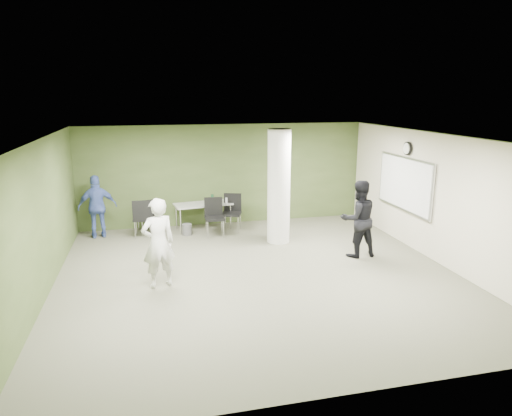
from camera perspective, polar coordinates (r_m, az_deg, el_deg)
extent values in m
plane|color=#585745|center=(9.46, 0.27, -8.32)|extent=(8.00, 8.00, 0.00)
plane|color=white|center=(8.78, 0.29, 8.83)|extent=(8.00, 8.00, 0.00)
cube|color=#3B4D24|center=(12.86, -3.91, 4.17)|extent=(8.00, 2.80, 0.02)
cube|color=#3B4D24|center=(9.00, -25.34, -1.49)|extent=(0.02, 8.00, 2.80)
cube|color=beige|center=(10.66, 21.67, 1.14)|extent=(0.02, 8.00, 2.80)
cylinder|color=silver|center=(11.15, 2.87, 2.66)|extent=(0.56, 0.56, 2.80)
cube|color=silver|center=(11.59, 18.09, 2.92)|extent=(0.04, 2.30, 1.30)
cube|color=white|center=(11.57, 17.98, 2.91)|extent=(0.02, 2.20, 1.20)
cylinder|color=black|center=(11.46, 18.41, 7.08)|extent=(0.05, 0.32, 0.32)
cylinder|color=white|center=(11.45, 18.28, 7.09)|extent=(0.02, 0.26, 0.26)
cube|color=#9A9A95|center=(12.42, -6.64, 0.49)|extent=(1.61, 0.88, 0.04)
cylinder|color=silver|center=(12.10, -9.40, -1.74)|extent=(0.04, 0.04, 0.69)
cylinder|color=silver|center=(12.45, -3.21, -1.13)|extent=(0.04, 0.04, 0.69)
cylinder|color=silver|center=(12.61, -9.93, -1.12)|extent=(0.04, 0.04, 0.69)
cylinder|color=silver|center=(12.94, -3.96, -0.55)|extent=(0.04, 0.04, 0.69)
cylinder|color=#194C29|center=(12.34, -5.48, 1.13)|extent=(0.07, 0.07, 0.25)
cylinder|color=#B2B2B7|center=(12.23, -3.72, 0.88)|extent=(0.06, 0.06, 0.18)
cylinder|color=#4C4C4C|center=(12.11, -8.63, -2.68)|extent=(0.25, 0.25, 0.29)
cube|color=black|center=(12.56, -13.49, -0.90)|extent=(0.56, 0.56, 0.05)
cube|color=black|center=(12.30, -13.30, -0.02)|extent=(0.43, 0.15, 0.44)
cylinder|color=silver|center=(12.84, -12.85, -1.61)|extent=(0.02, 0.02, 0.42)
cylinder|color=silver|center=(12.75, -14.46, -1.82)|extent=(0.02, 0.02, 0.42)
cylinder|color=silver|center=(12.49, -12.37, -2.02)|extent=(0.02, 0.02, 0.42)
cylinder|color=silver|center=(12.40, -14.03, -2.24)|extent=(0.02, 0.02, 0.42)
cube|color=black|center=(12.10, -13.91, -1.25)|extent=(0.53, 0.53, 0.05)
cube|color=black|center=(11.81, -14.05, -0.26)|extent=(0.48, 0.07, 0.49)
cylinder|color=silver|center=(12.35, -12.83, -2.11)|extent=(0.02, 0.02, 0.47)
cylinder|color=silver|center=(12.38, -14.75, -2.19)|extent=(0.02, 0.02, 0.47)
cylinder|color=silver|center=(11.95, -12.90, -2.66)|extent=(0.02, 0.02, 0.47)
cylinder|color=silver|center=(11.98, -14.88, -2.74)|extent=(0.02, 0.02, 0.47)
cube|color=black|center=(11.83, -5.19, -1.28)|extent=(0.50, 0.50, 0.05)
cube|color=black|center=(11.98, -5.35, 0.23)|extent=(0.47, 0.05, 0.48)
cylinder|color=silver|center=(11.69, -6.04, -2.78)|extent=(0.02, 0.02, 0.46)
cylinder|color=silver|center=(11.73, -4.06, -2.67)|extent=(0.02, 0.02, 0.46)
cylinder|color=silver|center=(12.08, -6.24, -2.23)|extent=(0.02, 0.02, 0.46)
cylinder|color=silver|center=(12.12, -4.33, -2.13)|extent=(0.02, 0.02, 0.46)
cube|color=black|center=(12.23, -3.08, -0.72)|extent=(0.63, 0.63, 0.05)
cube|color=black|center=(12.38, -2.93, 0.75)|extent=(0.46, 0.20, 0.48)
cylinder|color=silver|center=(12.14, -4.16, -2.09)|extent=(0.02, 0.02, 0.46)
cylinder|color=silver|center=(12.08, -2.25, -2.15)|extent=(0.02, 0.02, 0.46)
cylinder|color=silver|center=(12.53, -3.84, -1.57)|extent=(0.02, 0.02, 0.46)
cylinder|color=silver|center=(12.47, -1.99, -1.63)|extent=(0.02, 0.02, 0.46)
imported|color=silver|center=(8.80, -12.11, -4.33)|extent=(0.73, 0.58, 1.74)
imported|color=black|center=(10.50, 12.66, -1.33)|extent=(0.88, 0.71, 1.75)
imported|color=#4359A7|center=(12.30, -19.20, 0.16)|extent=(1.00, 0.53, 1.62)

